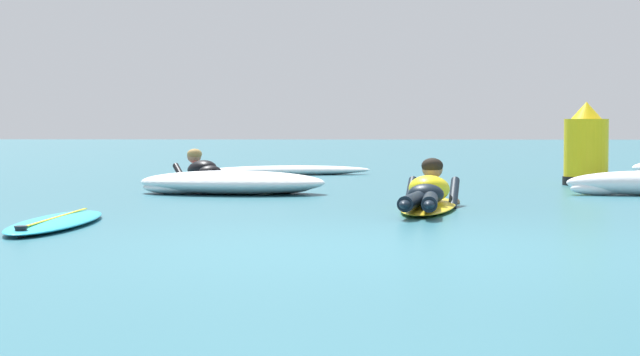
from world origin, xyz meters
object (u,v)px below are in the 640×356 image
Objects in this scene: surfer_near at (428,196)px; drifting_surfboard at (56,222)px; surfer_far at (205,174)px; channel_marker_buoy at (586,151)px.

surfer_near is 1.19× the size of drifting_surfboard.
surfer_near is at bearing -58.58° from surfer_far.
channel_marker_buoy is at bearing 63.26° from surfer_near.
drifting_surfboard is at bearing -148.57° from surfer_near.
surfer_far is at bearing 89.05° from drifting_surfboard.
surfer_near is 2.29× the size of channel_marker_buoy.
surfer_near is 1.14× the size of surfer_far.
surfer_far is at bearing 179.05° from channel_marker_buoy.
surfer_near reaches higher than drifting_surfboard.
surfer_far is 1.05× the size of drifting_surfboard.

